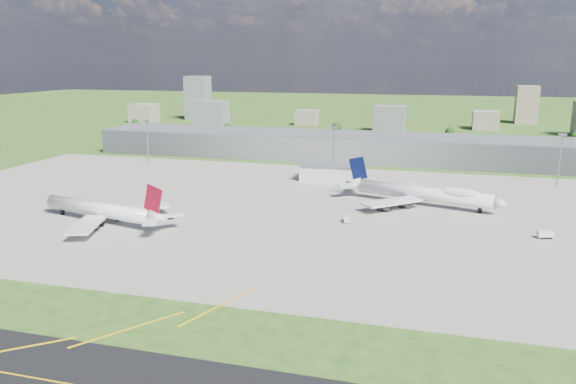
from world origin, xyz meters
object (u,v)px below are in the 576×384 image
(airliner_red_twin, at_px, (104,211))
(airliner_blue_quad, at_px, (424,194))
(van_white_near, at_px, (347,219))
(van_white_far, at_px, (545,235))
(tug_yellow, at_px, (169,217))

(airliner_red_twin, relative_size, airliner_blue_quad, 0.92)
(airliner_red_twin, distance_m, van_white_near, 91.32)
(airliner_red_twin, xyz_separation_m, van_white_near, (87.67, 25.31, -3.46))
(airliner_red_twin, height_order, van_white_far, airliner_red_twin)
(airliner_red_twin, bearing_deg, tug_yellow, -139.12)
(airliner_red_twin, xyz_separation_m, tug_yellow, (21.15, 11.15, -3.67))
(van_white_near, bearing_deg, airliner_blue_quad, -46.50)
(airliner_blue_quad, xyz_separation_m, tug_yellow, (-93.09, -47.96, -4.12))
(airliner_blue_quad, height_order, tug_yellow, airliner_blue_quad)
(airliner_red_twin, bearing_deg, airliner_blue_quad, -139.55)
(van_white_far, bearing_deg, van_white_near, 162.88)
(airliner_red_twin, bearing_deg, van_white_near, -150.81)
(airliner_blue_quad, height_order, van_white_near, airliner_blue_quad)
(airliner_red_twin, relative_size, van_white_near, 13.23)
(tug_yellow, bearing_deg, van_white_near, -19.68)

